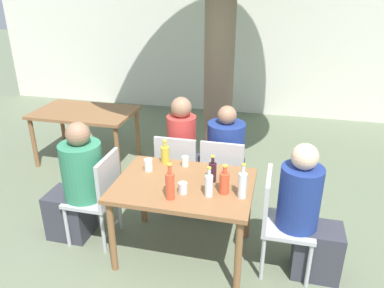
{
  "coord_description": "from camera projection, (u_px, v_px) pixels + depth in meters",
  "views": [
    {
      "loc": [
        0.75,
        -2.79,
        2.39
      ],
      "look_at": [
        0.0,
        0.3,
        1.0
      ],
      "focal_mm": 35.0,
      "sensor_mm": 36.0,
      "label": 1
    }
  ],
  "objects": [
    {
      "name": "ground_plane",
      "position": [
        185.0,
        251.0,
        3.6
      ],
      "size": [
        30.0,
        30.0,
        0.0
      ],
      "primitive_type": "plane",
      "color": "#667056"
    },
    {
      "name": "cafe_building_wall",
      "position": [
        244.0,
        39.0,
        6.88
      ],
      "size": [
        10.0,
        0.08,
        2.8
      ],
      "color": "white",
      "rests_on": "ground_plane"
    },
    {
      "name": "dining_table_front",
      "position": [
        184.0,
        192.0,
        3.34
      ],
      "size": [
        1.22,
        0.88,
        0.75
      ],
      "color": "brown",
      "rests_on": "ground_plane"
    },
    {
      "name": "dining_table_back",
      "position": [
        85.0,
        117.0,
        5.17
      ],
      "size": [
        1.35,
        0.84,
        0.75
      ],
      "color": "brown",
      "rests_on": "ground_plane"
    },
    {
      "name": "patio_chair_0",
      "position": [
        99.0,
        193.0,
        3.57
      ],
      "size": [
        0.44,
        0.44,
        0.92
      ],
      "rotation": [
        0.0,
        0.0,
        -1.57
      ],
      "color": "#B2B2B7",
      "rests_on": "ground_plane"
    },
    {
      "name": "patio_chair_1",
      "position": [
        279.0,
        217.0,
        3.21
      ],
      "size": [
        0.44,
        0.44,
        0.92
      ],
      "rotation": [
        0.0,
        0.0,
        1.57
      ],
      "color": "#B2B2B7",
      "rests_on": "ground_plane"
    },
    {
      "name": "patio_chair_2",
      "position": [
        178.0,
        168.0,
        4.04
      ],
      "size": [
        0.44,
        0.44,
        0.92
      ],
      "rotation": [
        0.0,
        0.0,
        3.14
      ],
      "color": "#B2B2B7",
      "rests_on": "ground_plane"
    },
    {
      "name": "patio_chair_3",
      "position": [
        223.0,
        173.0,
        3.94
      ],
      "size": [
        0.44,
        0.44,
        0.92
      ],
      "rotation": [
        0.0,
        0.0,
        3.14
      ],
      "color": "#B2B2B7",
      "rests_on": "ground_plane"
    },
    {
      "name": "person_seated_0",
      "position": [
        77.0,
        187.0,
        3.61
      ],
      "size": [
        0.59,
        0.39,
        1.23
      ],
      "rotation": [
        0.0,
        0.0,
        -1.57
      ],
      "color": "#383842",
      "rests_on": "ground_plane"
    },
    {
      "name": "person_seated_1",
      "position": [
        308.0,
        219.0,
        3.15
      ],
      "size": [
        0.57,
        0.35,
        1.23
      ],
      "rotation": [
        0.0,
        0.0,
        1.57
      ],
      "color": "#383842",
      "rests_on": "ground_plane"
    },
    {
      "name": "person_seated_2",
      "position": [
        184.0,
        155.0,
        4.23
      ],
      "size": [
        0.32,
        0.56,
        1.28
      ],
      "rotation": [
        0.0,
        0.0,
        3.14
      ],
      "color": "#383842",
      "rests_on": "ground_plane"
    },
    {
      "name": "person_seated_3",
      "position": [
        226.0,
        161.0,
        4.13
      ],
      "size": [
        0.4,
        0.6,
        1.23
      ],
      "rotation": [
        0.0,
        0.0,
        3.14
      ],
      "color": "#383842",
      "rests_on": "ground_plane"
    },
    {
      "name": "water_bottle_0",
      "position": [
        243.0,
        184.0,
        3.04
      ],
      "size": [
        0.07,
        0.07,
        0.31
      ],
      "color": "silver",
      "rests_on": "dining_table_front"
    },
    {
      "name": "oil_cruet_1",
      "position": [
        165.0,
        154.0,
        3.64
      ],
      "size": [
        0.08,
        0.08,
        0.24
      ],
      "color": "gold",
      "rests_on": "dining_table_front"
    },
    {
      "name": "water_bottle_2",
      "position": [
        209.0,
        185.0,
        3.07
      ],
      "size": [
        0.07,
        0.07,
        0.27
      ],
      "color": "silver",
      "rests_on": "dining_table_front"
    },
    {
      "name": "soda_bottle_3",
      "position": [
        170.0,
        185.0,
        3.02
      ],
      "size": [
        0.08,
        0.08,
        0.32
      ],
      "color": "#DB4C2D",
      "rests_on": "dining_table_front"
    },
    {
      "name": "wine_bottle_4",
      "position": [
        213.0,
        172.0,
        3.3
      ],
      "size": [
        0.07,
        0.07,
        0.25
      ],
      "color": "#331923",
      "rests_on": "dining_table_front"
    },
    {
      "name": "soda_bottle_5",
      "position": [
        224.0,
        182.0,
        3.11
      ],
      "size": [
        0.08,
        0.08,
        0.26
      ],
      "color": "#DB4C2D",
      "rests_on": "dining_table_front"
    },
    {
      "name": "drinking_glass_0",
      "position": [
        148.0,
        165.0,
        3.5
      ],
      "size": [
        0.08,
        0.08,
        0.12
      ],
      "color": "silver",
      "rests_on": "dining_table_front"
    },
    {
      "name": "drinking_glass_1",
      "position": [
        185.0,
        161.0,
        3.59
      ],
      "size": [
        0.07,
        0.07,
        0.1
      ],
      "color": "silver",
      "rests_on": "dining_table_front"
    },
    {
      "name": "drinking_glass_2",
      "position": [
        183.0,
        188.0,
        3.13
      ],
      "size": [
        0.08,
        0.08,
        0.1
      ],
      "color": "silver",
      "rests_on": "dining_table_front"
    }
  ]
}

